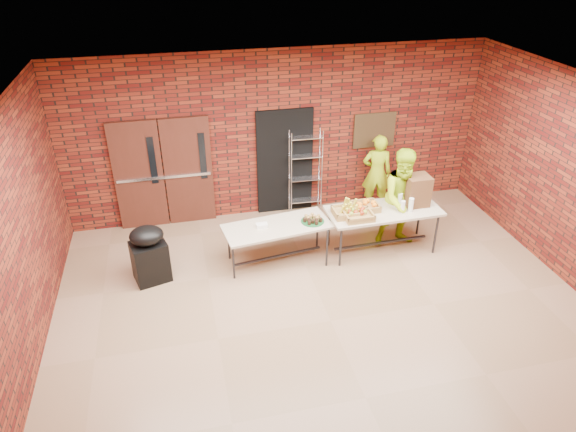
{
  "coord_description": "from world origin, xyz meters",
  "views": [
    {
      "loc": [
        -1.92,
        -5.48,
        5.07
      ],
      "look_at": [
        -0.32,
        1.4,
        1.04
      ],
      "focal_mm": 32.0,
      "sensor_mm": 36.0,
      "label": 1
    }
  ],
  "objects_px": {
    "table_right": "(384,213)",
    "coffee_dispenser": "(417,190)",
    "wire_rack": "(305,172)",
    "volunteer_man": "(404,198)",
    "covered_grill": "(149,254)",
    "table_left": "(277,229)",
    "volunteer_woman": "(377,173)"
  },
  "relations": [
    {
      "from": "table_right",
      "to": "covered_grill",
      "type": "bearing_deg",
      "value": 178.6
    },
    {
      "from": "table_left",
      "to": "covered_grill",
      "type": "relative_size",
      "value": 1.89
    },
    {
      "from": "coffee_dispenser",
      "to": "volunteer_woman",
      "type": "bearing_deg",
      "value": 96.45
    },
    {
      "from": "table_left",
      "to": "coffee_dispenser",
      "type": "distance_m",
      "value": 2.51
    },
    {
      "from": "coffee_dispenser",
      "to": "volunteer_woman",
      "type": "distance_m",
      "value": 1.43
    },
    {
      "from": "wire_rack",
      "to": "coffee_dispenser",
      "type": "relative_size",
      "value": 3.18
    },
    {
      "from": "table_right",
      "to": "coffee_dispenser",
      "type": "distance_m",
      "value": 0.69
    },
    {
      "from": "wire_rack",
      "to": "covered_grill",
      "type": "relative_size",
      "value": 1.74
    },
    {
      "from": "coffee_dispenser",
      "to": "covered_grill",
      "type": "distance_m",
      "value": 4.61
    },
    {
      "from": "table_left",
      "to": "volunteer_woman",
      "type": "distance_m",
      "value": 2.74
    },
    {
      "from": "table_right",
      "to": "covered_grill",
      "type": "xyz_separation_m",
      "value": [
        -3.97,
        0.01,
        -0.24
      ]
    },
    {
      "from": "covered_grill",
      "to": "table_left",
      "type": "bearing_deg",
      "value": -15.09
    },
    {
      "from": "table_left",
      "to": "table_right",
      "type": "bearing_deg",
      "value": -8.3
    },
    {
      "from": "coffee_dispenser",
      "to": "volunteer_man",
      "type": "relative_size",
      "value": 0.3
    },
    {
      "from": "volunteer_man",
      "to": "table_right",
      "type": "bearing_deg",
      "value": -160.75
    },
    {
      "from": "volunteer_woman",
      "to": "volunteer_man",
      "type": "distance_m",
      "value": 1.34
    },
    {
      "from": "wire_rack",
      "to": "table_right",
      "type": "distance_m",
      "value": 1.93
    },
    {
      "from": "wire_rack",
      "to": "volunteer_woman",
      "type": "bearing_deg",
      "value": -6.18
    },
    {
      "from": "coffee_dispenser",
      "to": "covered_grill",
      "type": "bearing_deg",
      "value": -179.21
    },
    {
      "from": "volunteer_woman",
      "to": "table_left",
      "type": "bearing_deg",
      "value": 46.17
    },
    {
      "from": "wire_rack",
      "to": "volunteer_woman",
      "type": "xyz_separation_m",
      "value": [
        1.4,
        -0.22,
        -0.07
      ]
    },
    {
      "from": "volunteer_woman",
      "to": "covered_grill",
      "type": "bearing_deg",
      "value": 32.54
    },
    {
      "from": "table_left",
      "to": "coffee_dispenser",
      "type": "height_order",
      "value": "coffee_dispenser"
    },
    {
      "from": "wire_rack",
      "to": "volunteer_man",
      "type": "distance_m",
      "value": 2.06
    },
    {
      "from": "table_right",
      "to": "coffee_dispenser",
      "type": "height_order",
      "value": "coffee_dispenser"
    },
    {
      "from": "wire_rack",
      "to": "coffee_dispenser",
      "type": "xyz_separation_m",
      "value": [
        1.55,
        -1.61,
        0.21
      ]
    },
    {
      "from": "wire_rack",
      "to": "table_left",
      "type": "height_order",
      "value": "wire_rack"
    },
    {
      "from": "table_left",
      "to": "volunteer_man",
      "type": "relative_size",
      "value": 1.02
    },
    {
      "from": "volunteer_woman",
      "to": "volunteer_man",
      "type": "bearing_deg",
      "value": 102.65
    },
    {
      "from": "volunteer_man",
      "to": "coffee_dispenser",
      "type": "bearing_deg",
      "value": -14.22
    },
    {
      "from": "table_right",
      "to": "volunteer_man",
      "type": "bearing_deg",
      "value": 16.07
    },
    {
      "from": "table_right",
      "to": "volunteer_woman",
      "type": "height_order",
      "value": "volunteer_woman"
    }
  ]
}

